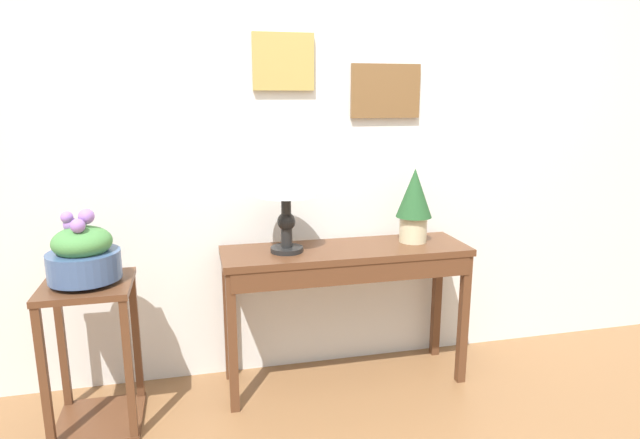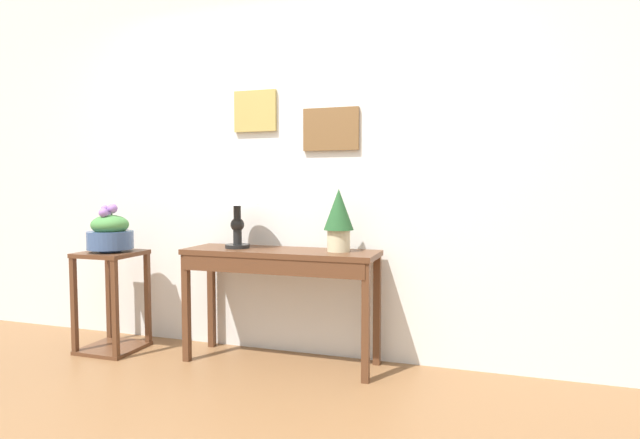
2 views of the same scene
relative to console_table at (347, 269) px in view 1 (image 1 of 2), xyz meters
The scene contains 6 objects.
back_wall_with_art 0.81m from the console_table, 93.75° to the left, with size 9.00×0.13×2.80m.
console_table is the anchor object (origin of this frame).
table_lamp 0.57m from the console_table, behind, with size 0.30×0.30×0.50m.
potted_plant_on_console 0.52m from the console_table, ahead, with size 0.19×0.19×0.40m.
pedestal_stand_left 1.30m from the console_table, behind, with size 0.39×0.39×0.72m.
planter_bowl_wide 1.28m from the console_table, behind, with size 0.32×0.32×0.34m.
Camera 1 is at (-0.74, -1.31, 1.55)m, focal length 30.18 mm.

